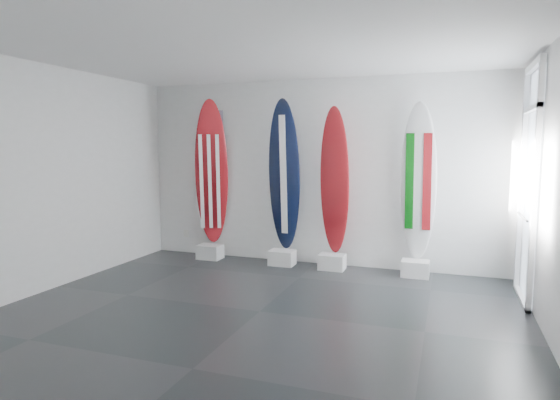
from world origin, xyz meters
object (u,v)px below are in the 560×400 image
at_px(surfboard_swiss, 335,181).
at_px(surfboard_usa, 212,173).
at_px(surfboard_navy, 284,175).
at_px(surfboard_italy, 418,182).

bearing_deg(surfboard_swiss, surfboard_usa, -162.24).
height_order(surfboard_navy, surfboard_swiss, surfboard_navy).
bearing_deg(surfboard_italy, surfboard_navy, -171.67).
bearing_deg(surfboard_usa, surfboard_navy, -21.53).
xyz_separation_m(surfboard_navy, surfboard_swiss, (0.83, 0.00, -0.07)).
bearing_deg(surfboard_italy, surfboard_usa, -171.67).
distance_m(surfboard_swiss, surfboard_italy, 1.26).
xyz_separation_m(surfboard_navy, surfboard_italy, (2.09, 0.00, -0.06)).
height_order(surfboard_usa, surfboard_navy, surfboard_usa).
distance_m(surfboard_usa, surfboard_navy, 1.32).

